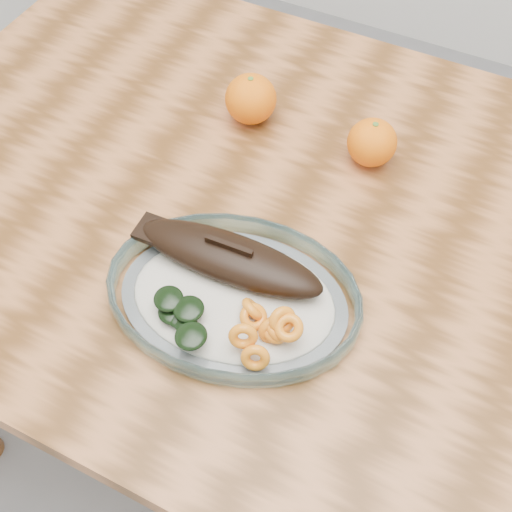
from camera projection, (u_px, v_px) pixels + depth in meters
name	position (u px, v px, depth m)	size (l,w,h in m)	color
ground	(276.00, 421.00, 1.46)	(3.00, 3.00, 0.00)	slate
dining_table	(287.00, 255.00, 0.93)	(1.20, 0.80, 0.75)	#5A3515
plated_meal	(233.00, 293.00, 0.75)	(0.64, 0.64, 0.08)	white
orange_left	(251.00, 99.00, 0.92)	(0.07, 0.07, 0.07)	#FF5405
orange_right	(372.00, 142.00, 0.88)	(0.07, 0.07, 0.07)	#FF5405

